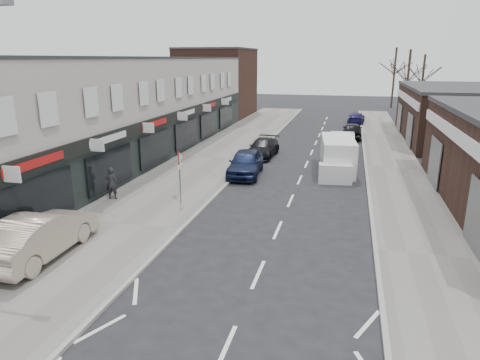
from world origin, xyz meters
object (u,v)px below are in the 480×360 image
Objects in this scene: warning_sign at (180,162)px; parked_car_left_b at (263,148)px; parked_car_left_a at (246,163)px; parked_car_right_c at (356,118)px; sedan_on_pavement at (40,235)px; white_van at (337,157)px; parked_car_right_a at (342,142)px; parked_car_right_b at (352,130)px; pedestrian at (112,183)px.

warning_sign reaches higher than parked_car_left_b.
parked_car_left_a is 1.09× the size of parked_car_right_c.
white_van is at bearing -124.93° from sedan_on_pavement.
sedan_on_pavement is at bearing -100.87° from parked_car_left_b.
parked_car_right_a is at bearing -116.84° from sedan_on_pavement.
parked_car_left_a is 25.15m from parked_car_right_c.
parked_car_right_a is at bearing 84.12° from parked_car_right_b.
pedestrian is 0.39× the size of parked_car_right_c.
sedan_on_pavement is 18.98m from parked_car_left_b.
white_van is 18.10m from sedan_on_pavement.
parked_car_left_b is 19.97m from parked_car_right_c.
warning_sign is at bearing -110.14° from parked_car_left_a.
parked_car_left_b is 0.91× the size of parked_car_right_a.
parked_car_right_b is at bearing -99.86° from parked_car_right_a.
parked_car_right_a is at bearing 82.87° from white_van.
parked_car_left_a is at bearing -110.60° from sedan_on_pavement.
pedestrian is at bearing -147.29° from white_van.
pedestrian is at bearing -83.41° from sedan_on_pavement.
sedan_on_pavement is at bearing -113.15° from parked_car_left_a.
white_van is 3.46× the size of pedestrian.
parked_car_right_a is (5.60, 8.45, 0.03)m from parked_car_left_a.
parked_car_right_c is (1.34, 22.07, -0.41)m from white_van.
sedan_on_pavement is 1.00× the size of parked_car_right_a.
parked_car_right_a is (10.99, 14.97, -0.13)m from pedestrian.
pedestrian reaches higher than parked_car_right_b.
white_van is at bearing 17.05° from parked_car_left_a.
pedestrian is at bearing 72.08° from parked_car_right_c.
parked_car_right_b is (8.14, 20.93, -1.48)m from warning_sign.
parked_car_left_b is at bearing 56.67° from parked_car_right_b.
warning_sign is 0.60× the size of parked_car_left_b.
sedan_on_pavement is 1.16× the size of parked_car_right_b.
parked_car_right_c is (12.19, 30.73, -0.33)m from pedestrian.
parked_car_left_b is (4.43, 18.45, -0.28)m from sedan_on_pavement.
parked_car_right_a is (0.14, 6.31, -0.20)m from white_van.
parked_car_left_a is 5.44m from parked_car_left_b.
parked_car_right_c is (8.56, 30.44, -1.59)m from warning_sign.
parked_car_right_c is (1.20, 15.76, -0.20)m from parked_car_right_a.
sedan_on_pavement is 38.89m from parked_car_right_c.
parked_car_right_c is at bearing 74.29° from warning_sign.
parked_car_right_a reaches higher than parked_car_right_b.
parked_car_right_b is (0.78, 6.25, -0.09)m from parked_car_right_a.
parked_car_right_a is (7.36, 14.68, -1.38)m from warning_sign.
white_van reaches higher than parked_car_right_b.
warning_sign is 16.48m from parked_car_right_a.
warning_sign is 0.55× the size of sedan_on_pavement.
pedestrian is 0.37× the size of parked_car_left_b.
parked_car_right_a is at bearing -139.29° from pedestrian.
pedestrian is (-0.96, 6.50, 0.01)m from sedan_on_pavement.
parked_car_left_a reaches higher than parked_car_left_b.
warning_sign reaches higher than parked_car_right_c.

